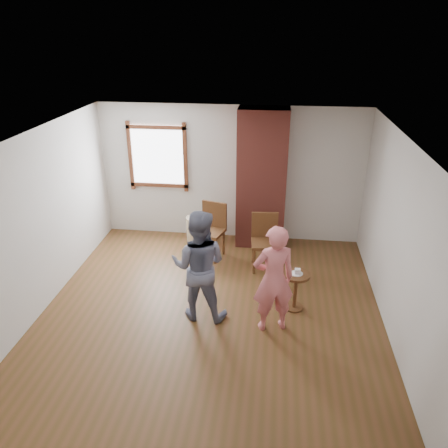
# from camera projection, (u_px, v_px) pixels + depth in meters

# --- Properties ---
(ground) EXTENTS (5.50, 5.50, 0.00)m
(ground) POSITION_uv_depth(u_px,v_px,m) (210.00, 318.00, 6.38)
(ground) COLOR brown
(ground) RESTS_ON ground
(room_shell) EXTENTS (5.04, 5.52, 2.62)m
(room_shell) POSITION_uv_depth(u_px,v_px,m) (211.00, 187.00, 6.17)
(room_shell) COLOR silver
(room_shell) RESTS_ON ground
(brick_chimney) EXTENTS (0.90, 0.50, 2.60)m
(brick_chimney) POSITION_uv_depth(u_px,v_px,m) (262.00, 180.00, 8.02)
(brick_chimney) COLOR #9A4136
(brick_chimney) RESTS_ON ground
(stoneware_crock) EXTENTS (0.46, 0.46, 0.52)m
(stoneware_crock) POSITION_uv_depth(u_px,v_px,m) (197.00, 229.00, 8.50)
(stoneware_crock) COLOR beige
(stoneware_crock) RESTS_ON ground
(dark_pot) EXTENTS (0.15, 0.15, 0.14)m
(dark_pot) POSITION_uv_depth(u_px,v_px,m) (201.00, 238.00, 8.57)
(dark_pot) COLOR black
(dark_pot) RESTS_ON ground
(dining_chair_left) EXTENTS (0.58, 0.58, 1.01)m
(dining_chair_left) POSITION_uv_depth(u_px,v_px,m) (212.00, 227.00, 7.88)
(dining_chair_left) COLOR brown
(dining_chair_left) RESTS_ON ground
(dining_chair_right) EXTENTS (0.50, 0.50, 0.98)m
(dining_chair_right) POSITION_uv_depth(u_px,v_px,m) (265.00, 238.00, 7.51)
(dining_chair_right) COLOR brown
(dining_chair_right) RESTS_ON ground
(side_table) EXTENTS (0.40, 0.40, 0.60)m
(side_table) POSITION_uv_depth(u_px,v_px,m) (296.00, 285.00, 6.43)
(side_table) COLOR brown
(side_table) RESTS_ON ground
(cake_plate) EXTENTS (0.18, 0.18, 0.01)m
(cake_plate) POSITION_uv_depth(u_px,v_px,m) (297.00, 274.00, 6.35)
(cake_plate) COLOR white
(cake_plate) RESTS_ON side_table
(cake_slice) EXTENTS (0.08, 0.07, 0.06)m
(cake_slice) POSITION_uv_depth(u_px,v_px,m) (297.00, 272.00, 6.33)
(cake_slice) COLOR white
(cake_slice) RESTS_ON cake_plate
(man) EXTENTS (0.84, 0.67, 1.66)m
(man) POSITION_uv_depth(u_px,v_px,m) (199.00, 266.00, 6.11)
(man) COLOR #131536
(man) RESTS_ON ground
(person_pink) EXTENTS (0.66, 0.53, 1.58)m
(person_pink) POSITION_uv_depth(u_px,v_px,m) (274.00, 279.00, 5.85)
(person_pink) COLOR #E47278
(person_pink) RESTS_ON ground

